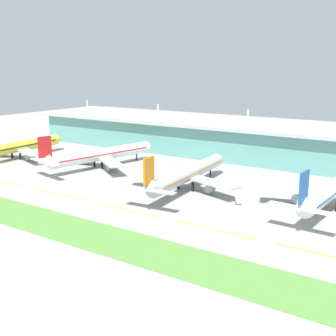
% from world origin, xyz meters
% --- Properties ---
extents(ground_plane, '(600.00, 600.00, 0.00)m').
position_xyz_m(ground_plane, '(0.00, 0.00, 0.00)').
color(ground_plane, gray).
extents(terminal_building, '(288.00, 34.00, 27.83)m').
position_xyz_m(terminal_building, '(-0.00, 100.70, 9.62)').
color(terminal_building, '#5B9E93').
rests_on(terminal_building, ground).
extents(airliner_nearest, '(48.73, 65.14, 18.90)m').
position_xyz_m(airliner_nearest, '(-107.46, 35.58, 6.45)').
color(airliner_nearest, yellow).
rests_on(airliner_nearest, ground).
extents(airliner_near_middle, '(47.79, 68.49, 18.90)m').
position_xyz_m(airliner_near_middle, '(-55.39, 44.27, 6.45)').
color(airliner_near_middle, white).
rests_on(airliner_near_middle, ground).
extents(airliner_center, '(48.63, 69.29, 18.90)m').
position_xyz_m(airliner_center, '(0.92, 34.18, 6.45)').
color(airliner_center, '#ADB2BC').
rests_on(airliner_center, ground).
extents(airliner_far_middle, '(48.73, 64.34, 18.90)m').
position_xyz_m(airliner_far_middle, '(55.28, 40.65, 6.45)').
color(airliner_far_middle, white).
rests_on(airliner_far_middle, ground).
extents(taxiway_stripe_west, '(28.00, 0.70, 0.04)m').
position_xyz_m(taxiway_stripe_west, '(-71.00, 0.18, 0.02)').
color(taxiway_stripe_west, yellow).
rests_on(taxiway_stripe_west, ground).
extents(taxiway_stripe_mid_west, '(28.00, 0.70, 0.04)m').
position_xyz_m(taxiway_stripe_mid_west, '(-37.00, 0.18, 0.02)').
color(taxiway_stripe_mid_west, yellow).
rests_on(taxiway_stripe_mid_west, ground).
extents(taxiway_stripe_centre, '(28.00, 0.70, 0.04)m').
position_xyz_m(taxiway_stripe_centre, '(-3.00, 0.18, 0.02)').
color(taxiway_stripe_centre, yellow).
rests_on(taxiway_stripe_centre, ground).
extents(taxiway_stripe_mid_east, '(28.00, 0.70, 0.04)m').
position_xyz_m(taxiway_stripe_mid_east, '(31.00, 0.18, 0.02)').
color(taxiway_stripe_mid_east, yellow).
rests_on(taxiway_stripe_mid_east, ground).
extents(taxiway_stripe_east, '(28.00, 0.70, 0.04)m').
position_xyz_m(taxiway_stripe_east, '(65.00, 0.18, 0.02)').
color(taxiway_stripe_east, yellow).
rests_on(taxiway_stripe_east, ground).
extents(grass_verge, '(300.00, 18.00, 0.10)m').
position_xyz_m(grass_verge, '(0.00, -23.90, 0.05)').
color(grass_verge, '#518438').
rests_on(grass_verge, ground).
extents(baggage_cart, '(3.59, 3.98, 2.48)m').
position_xyz_m(baggage_cart, '(26.13, 28.49, 1.26)').
color(baggage_cart, silver).
rests_on(baggage_cart, ground).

